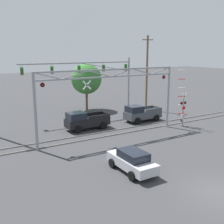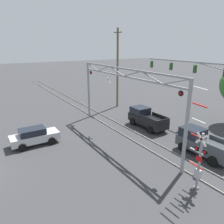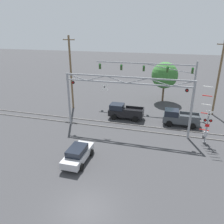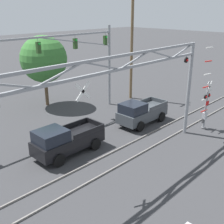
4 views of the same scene
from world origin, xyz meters
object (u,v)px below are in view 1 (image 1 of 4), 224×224
Objects in this scene: pickup_truck_following at (141,113)px; utility_pole_right at (147,72)px; crossing_signal_mast at (183,108)px; sedan_waiting at (132,161)px; pickup_truck_lead at (85,121)px; traffic_signal_span at (100,74)px; background_tree_beyond_span at (86,79)px; crossing_gantry at (111,90)px.

pickup_truck_following is 8.29m from utility_pole_right.
utility_pole_right is (2.12, 9.32, 3.30)m from crossing_signal_mast.
sedan_waiting is (-11.89, -7.09, -1.26)m from crossing_signal_mast.
pickup_truck_lead is 11.67m from sedan_waiting.
traffic_signal_span is at bearing 178.53° from utility_pole_right.
utility_pole_right is (14.01, 16.40, 4.56)m from sedan_waiting.
pickup_truck_lead is 1.13× the size of sedan_waiting.
pickup_truck_following is 0.68× the size of background_tree_beyond_span.
crossing_signal_mast is 10.11m from utility_pole_right.
traffic_signal_span reaches higher than crossing_gantry.
crossing_gantry is 9.12m from sedan_waiting.
pickup_truck_lead is at bearing 156.11° from crossing_signal_mast.
crossing_signal_mast is 1.41× the size of pickup_truck_following.
traffic_signal_span is 1.43× the size of utility_pole_right.
background_tree_beyond_span is (6.62, 20.75, 3.66)m from sedan_waiting.
sedan_waiting is 22.09m from background_tree_beyond_span.
traffic_signal_span reaches higher than crossing_signal_mast.
pickup_truck_lead is at bearing 177.88° from pickup_truck_following.
pickup_truck_following is 1.08× the size of sedan_waiting.
background_tree_beyond_span is at bearing 62.98° from pickup_truck_lead.
background_tree_beyond_span is (-2.61, 9.51, 3.48)m from pickup_truck_following.
pickup_truck_lead is (-9.98, 4.42, -1.08)m from crossing_signal_mast.
traffic_signal_span is 2.24× the size of background_tree_beyond_span.
traffic_signal_span is 3.53× the size of sedan_waiting.
crossing_gantry reaches higher than background_tree_beyond_span.
traffic_signal_span is 7.44m from pickup_truck_following.
background_tree_beyond_span is at bearing 149.51° from utility_pole_right.
crossing_signal_mast is (9.03, -0.66, -2.61)m from crossing_gantry.
background_tree_beyond_span reaches higher than crossing_signal_mast.
crossing_signal_mast is 5.05m from pickup_truck_following.
crossing_signal_mast is at bearing -68.91° from background_tree_beyond_span.
sedan_waiting is at bearing -149.21° from crossing_signal_mast.
crossing_signal_mast reaches higher than sedan_waiting.
utility_pole_right is at bearing 47.25° from pickup_truck_following.
background_tree_beyond_span is (-7.39, 4.35, -0.90)m from utility_pole_right.
crossing_gantry is at bearing 175.84° from crossing_signal_mast.
crossing_signal_mast is 1.34× the size of pickup_truck_lead.
pickup_truck_lead is 1.05× the size of pickup_truck_following.
pickup_truck_lead is (-0.95, 3.76, -3.70)m from crossing_gantry.
pickup_truck_lead is 13.77m from utility_pole_right.
pickup_truck_following is at bearing 28.73° from crossing_gantry.
traffic_signal_span is 4.27m from background_tree_beyond_span.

